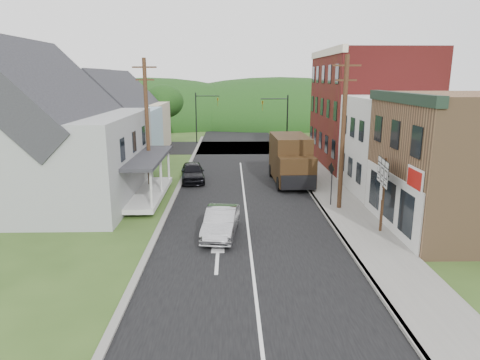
{
  "coord_description": "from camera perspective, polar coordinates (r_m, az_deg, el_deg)",
  "views": [
    {
      "loc": [
        -0.88,
        -20.93,
        7.77
      ],
      "look_at": [
        -0.38,
        2.15,
        2.2
      ],
      "focal_mm": 32.0,
      "sensor_mm": 36.0,
      "label": 1
    }
  ],
  "objects": [
    {
      "name": "warning_sign",
      "position": [
        26.41,
        12.1,
        0.28
      ],
      "size": [
        0.23,
        0.7,
        2.65
      ],
      "rotation": [
        0.0,
        0.0,
        0.29
      ],
      "color": "black",
      "rests_on": "sidewalk_right"
    },
    {
      "name": "tree_left_b",
      "position": [
        36.78,
        -27.5,
        7.55
      ],
      "size": [
        4.8,
        4.8,
        6.94
      ],
      "color": "#382616",
      "rests_on": "ground"
    },
    {
      "name": "traffic_signal_left",
      "position": [
        51.7,
        -5.1,
        9.06
      ],
      "size": [
        2.87,
        0.2,
        6.0
      ],
      "color": "black",
      "rests_on": "ground"
    },
    {
      "name": "tree_left_d",
      "position": [
        53.63,
        -10.12,
        10.27
      ],
      "size": [
        4.8,
        4.8,
        6.94
      ],
      "color": "#382616",
      "rests_on": "ground"
    },
    {
      "name": "utility_pole_right",
      "position": [
        25.47,
        13.59,
        6.17
      ],
      "size": [
        1.6,
        0.26,
        9.0
      ],
      "color": "#472D19",
      "rests_on": "ground"
    },
    {
      "name": "silver_sedan",
      "position": [
        21.47,
        -2.55,
        -5.67
      ],
      "size": [
        1.94,
        4.4,
        1.4
      ],
      "primitive_type": "imported",
      "rotation": [
        0.0,
        0.0,
        -0.11
      ],
      "color": "#A3A2A7",
      "rests_on": "ground"
    },
    {
      "name": "sidewalk_right",
      "position": [
        30.69,
        11.56,
        -1.24
      ],
      "size": [
        2.8,
        55.0,
        0.15
      ],
      "primitive_type": "cube",
      "color": "slate",
      "rests_on": "ground"
    },
    {
      "name": "house_cream",
      "position": [
        48.29,
        -14.1,
        8.32
      ],
      "size": [
        7.14,
        8.16,
        7.28
      ],
      "color": "#BBAB91",
      "rests_on": "ground"
    },
    {
      "name": "route_sign_cluster",
      "position": [
        22.35,
        18.5,
        -0.52
      ],
      "size": [
        0.33,
        2.15,
        3.78
      ],
      "rotation": [
        0.0,
        0.0,
        -0.12
      ],
      "color": "#472D19",
      "rests_on": "sidewalk_right"
    },
    {
      "name": "traffic_signal_right",
      "position": [
        44.91,
        5.44,
        8.38
      ],
      "size": [
        2.87,
        0.2,
        6.0
      ],
      "color": "black",
      "rests_on": "ground"
    },
    {
      "name": "utility_pole_left",
      "position": [
        29.63,
        -12.27,
        7.23
      ],
      "size": [
        1.6,
        0.26,
        9.0
      ],
      "color": "#472D19",
      "rests_on": "ground"
    },
    {
      "name": "forested_ridge",
      "position": [
        76.33,
        -0.59,
        7.72
      ],
      "size": [
        90.0,
        30.0,
        16.0
      ],
      "primitive_type": "ellipsoid",
      "color": "#12340F",
      "rests_on": "ground"
    },
    {
      "name": "dark_sedan",
      "position": [
        32.7,
        -6.34,
        1.03
      ],
      "size": [
        2.2,
        4.41,
        1.45
      ],
      "primitive_type": "imported",
      "rotation": [
        0.0,
        0.0,
        0.12
      ],
      "color": "black",
      "rests_on": "ground"
    },
    {
      "name": "tree_left_c",
      "position": [
        44.8,
        -25.51,
        9.92
      ],
      "size": [
        5.8,
        5.8,
        8.41
      ],
      "color": "#382616",
      "rests_on": "ground"
    },
    {
      "name": "storefront_tan",
      "position": [
        24.59,
        28.49,
        1.91
      ],
      "size": [
        8.0,
        8.0,
        7.0
      ],
      "primitive_type": "cube",
      "color": "brown",
      "rests_on": "ground"
    },
    {
      "name": "road",
      "position": [
        31.9,
        0.37,
        -0.53
      ],
      "size": [
        9.0,
        90.0,
        0.02
      ],
      "primitive_type": "cube",
      "color": "black",
      "rests_on": "ground"
    },
    {
      "name": "storefront_white",
      "position": [
        31.26,
        21.77,
        4.28
      ],
      "size": [
        8.0,
        7.0,
        6.5
      ],
      "primitive_type": "cube",
      "color": "silver",
      "rests_on": "ground"
    },
    {
      "name": "cross_road",
      "position": [
        48.56,
        -0.19,
        4.35
      ],
      "size": [
        60.0,
        9.0,
        0.02
      ],
      "primitive_type": "cube",
      "color": "black",
      "rests_on": "ground"
    },
    {
      "name": "house_blue",
      "position": [
        39.47,
        -16.23,
        7.1
      ],
      "size": [
        7.14,
        8.16,
        7.28
      ],
      "color": "#97B6CD",
      "rests_on": "ground"
    },
    {
      "name": "delivery_van",
      "position": [
        32.05,
        6.81,
        2.7
      ],
      "size": [
        2.8,
        6.39,
        3.53
      ],
      "rotation": [
        0.0,
        0.0,
        0.03
      ],
      "color": "black",
      "rests_on": "ground"
    },
    {
      "name": "curb_left",
      "position": [
        30.18,
        -8.38,
        -1.39
      ],
      "size": [
        0.3,
        55.0,
        0.12
      ],
      "primitive_type": "cube",
      "color": "slate",
      "rests_on": "ground"
    },
    {
      "name": "curb_right",
      "position": [
        30.42,
        9.08,
        -1.26
      ],
      "size": [
        0.2,
        55.0,
        0.15
      ],
      "primitive_type": "cube",
      "color": "slate",
      "rests_on": "ground"
    },
    {
      "name": "house_gray",
      "position": [
        29.35,
        -23.62,
        5.52
      ],
      "size": [
        10.2,
        12.24,
        8.35
      ],
      "color": "#9FA2A4",
      "rests_on": "ground"
    },
    {
      "name": "storefront_red",
      "position": [
        39.94,
        16.73,
        9.02
      ],
      "size": [
        8.0,
        12.0,
        10.0
      ],
      "primitive_type": "cube",
      "color": "maroon",
      "rests_on": "ground"
    },
    {
      "name": "ground",
      "position": [
        22.34,
        1.1,
        -6.79
      ],
      "size": [
        120.0,
        120.0,
        0.0
      ],
      "primitive_type": "plane",
      "color": "#2D4719",
      "rests_on": "ground"
    }
  ]
}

